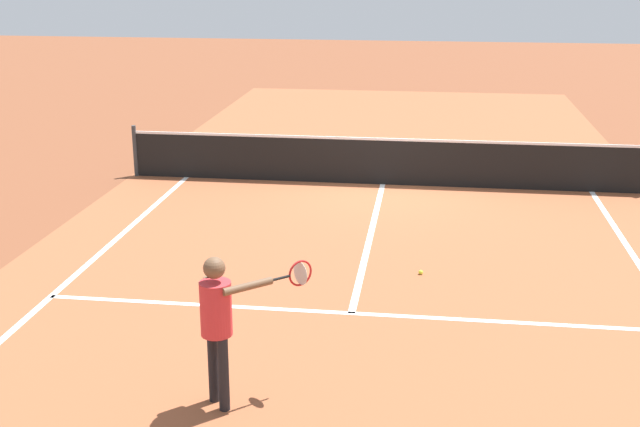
% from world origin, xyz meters
% --- Properties ---
extents(ground_plane, '(60.00, 60.00, 0.00)m').
position_xyz_m(ground_plane, '(0.00, 0.00, 0.00)').
color(ground_plane, brown).
extents(court_surface_inbounds, '(10.62, 24.40, 0.00)m').
position_xyz_m(court_surface_inbounds, '(0.00, 0.00, 0.00)').
color(court_surface_inbounds, '#9E5433').
rests_on(court_surface_inbounds, ground_plane).
extents(line_sideline_left, '(0.10, 11.89, 0.01)m').
position_xyz_m(line_sideline_left, '(-4.11, -5.95, 0.00)').
color(line_sideline_left, white).
rests_on(line_sideline_left, ground_plane).
extents(line_service_near, '(8.22, 0.10, 0.01)m').
position_xyz_m(line_service_near, '(0.00, -6.40, 0.00)').
color(line_service_near, white).
rests_on(line_service_near, ground_plane).
extents(line_center_service, '(0.10, 6.40, 0.01)m').
position_xyz_m(line_center_service, '(0.00, -3.20, 0.00)').
color(line_center_service, white).
rests_on(line_center_service, ground_plane).
extents(net, '(10.49, 0.09, 1.07)m').
position_xyz_m(net, '(0.00, 0.00, 0.49)').
color(net, '#33383D').
rests_on(net, ground_plane).
extents(player_near, '(1.05, 0.74, 1.63)m').
position_xyz_m(player_near, '(-1.10, -8.84, 1.01)').
color(player_near, black).
rests_on(player_near, ground_plane).
extents(tennis_ball_mid_court, '(0.07, 0.07, 0.07)m').
position_xyz_m(tennis_ball_mid_court, '(0.86, -4.89, 0.03)').
color(tennis_ball_mid_court, '#CCE033').
rests_on(tennis_ball_mid_court, ground_plane).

